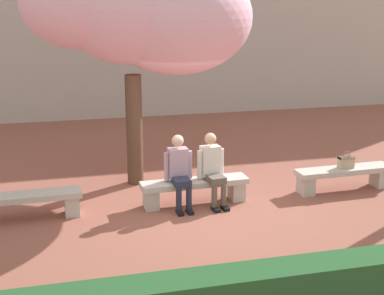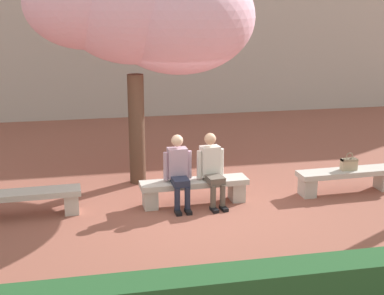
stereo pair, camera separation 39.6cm
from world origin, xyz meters
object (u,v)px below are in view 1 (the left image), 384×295
(stone_bench_west_end, at_px, (22,202))
(stone_bench_center, at_px, (344,175))
(stone_bench_near_west, at_px, (195,188))
(person_seated_left, at_px, (179,169))
(cherry_tree_main, at_px, (145,13))
(person_seated_right, at_px, (212,166))
(handbag, at_px, (346,161))

(stone_bench_west_end, bearing_deg, stone_bench_center, 0.00)
(stone_bench_near_west, relative_size, stone_bench_center, 1.00)
(stone_bench_center, height_order, person_seated_left, person_seated_left)
(stone_bench_west_end, distance_m, stone_bench_near_west, 2.96)
(stone_bench_near_west, distance_m, cherry_tree_main, 3.40)
(person_seated_right, xyz_separation_m, cherry_tree_main, (-0.91, 1.51, 2.62))
(handbag, bearing_deg, person_seated_left, -179.08)
(cherry_tree_main, bearing_deg, stone_bench_near_west, -67.63)
(person_seated_left, bearing_deg, stone_bench_center, 0.94)
(stone_bench_west_end, height_order, stone_bench_center, same)
(person_seated_right, relative_size, cherry_tree_main, 0.29)
(stone_bench_near_west, bearing_deg, person_seated_right, -9.76)
(stone_bench_west_end, xyz_separation_m, person_seated_right, (3.27, -0.05, 0.39))
(stone_bench_west_end, relative_size, handbag, 5.77)
(person_seated_left, bearing_deg, handbag, 0.92)
(person_seated_left, height_order, cherry_tree_main, cherry_tree_main)
(stone_bench_west_end, xyz_separation_m, handbag, (5.95, -0.00, 0.27))
(stone_bench_center, distance_m, handbag, 0.27)
(person_seated_left, xyz_separation_m, cherry_tree_main, (-0.31, 1.51, 2.62))
(stone_bench_west_end, distance_m, stone_bench_center, 5.93)
(stone_bench_center, bearing_deg, cherry_tree_main, 157.73)
(stone_bench_west_end, height_order, person_seated_left, person_seated_left)
(stone_bench_center, bearing_deg, stone_bench_west_end, 180.00)
(stone_bench_near_west, distance_m, handbag, 3.00)
(stone_bench_west_end, distance_m, cherry_tree_main, 4.10)
(stone_bench_center, distance_m, person_seated_left, 3.28)
(stone_bench_near_west, bearing_deg, cherry_tree_main, 112.37)
(stone_bench_center, distance_m, person_seated_right, 2.69)
(stone_bench_center, xyz_separation_m, person_seated_right, (-2.66, -0.05, 0.39))
(handbag, bearing_deg, person_seated_right, -178.89)
(person_seated_right, bearing_deg, handbag, 1.11)
(stone_bench_center, relative_size, person_seated_left, 1.52)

